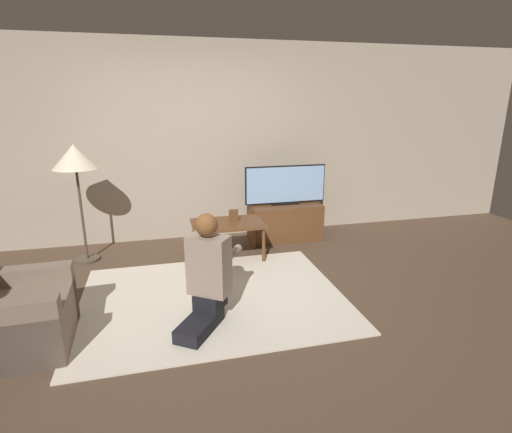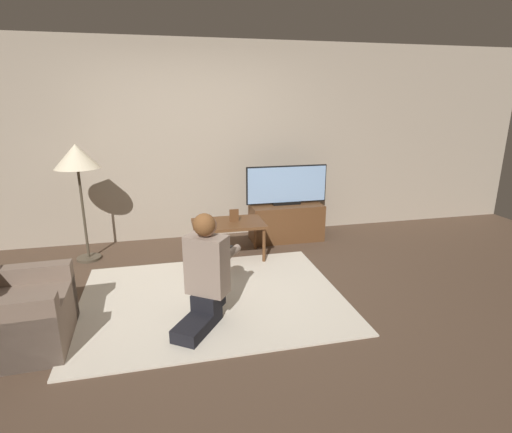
# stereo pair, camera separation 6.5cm
# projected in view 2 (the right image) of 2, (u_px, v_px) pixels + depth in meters

# --- Properties ---
(ground_plane) EXTENTS (10.00, 10.00, 0.00)m
(ground_plane) POSITION_uv_depth(u_px,v_px,m) (212.00, 299.00, 3.86)
(ground_plane) COLOR brown
(wall_back) EXTENTS (10.00, 0.06, 2.60)m
(wall_back) POSITION_uv_depth(u_px,v_px,m) (191.00, 143.00, 5.30)
(wall_back) COLOR tan
(wall_back) RESTS_ON ground_plane
(rug) EXTENTS (2.48, 1.91, 0.02)m
(rug) POSITION_uv_depth(u_px,v_px,m) (212.00, 298.00, 3.86)
(rug) COLOR beige
(rug) RESTS_ON ground_plane
(tv_stand) EXTENTS (0.97, 0.44, 0.49)m
(tv_stand) POSITION_uv_depth(u_px,v_px,m) (286.00, 222.00, 5.45)
(tv_stand) COLOR brown
(tv_stand) RESTS_ON ground_plane
(tv) EXTENTS (1.10, 0.08, 0.53)m
(tv) POSITION_uv_depth(u_px,v_px,m) (287.00, 185.00, 5.31)
(tv) COLOR black
(tv) RESTS_ON tv_stand
(coffee_table) EXTENTS (0.84, 0.54, 0.46)m
(coffee_table) POSITION_uv_depth(u_px,v_px,m) (228.00, 226.00, 4.74)
(coffee_table) COLOR brown
(coffee_table) RESTS_ON ground_plane
(floor_lamp) EXTENTS (0.50, 0.50, 1.38)m
(floor_lamp) POSITION_uv_depth(u_px,v_px,m) (77.00, 161.00, 4.48)
(floor_lamp) COLOR #4C4233
(floor_lamp) RESTS_ON ground_plane
(armchair) EXTENTS (0.87, 0.79, 0.86)m
(armchair) POSITION_uv_depth(u_px,v_px,m) (2.00, 315.00, 3.03)
(armchair) COLOR #7A6656
(armchair) RESTS_ON ground_plane
(person_kneeling) EXTENTS (0.68, 0.84, 0.96)m
(person_kneeling) POSITION_uv_depth(u_px,v_px,m) (206.00, 271.00, 3.34)
(person_kneeling) COLOR black
(person_kneeling) RESTS_ON rug
(picture_frame) EXTENTS (0.11, 0.01, 0.15)m
(picture_frame) POSITION_uv_depth(u_px,v_px,m) (234.00, 215.00, 4.74)
(picture_frame) COLOR brown
(picture_frame) RESTS_ON coffee_table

